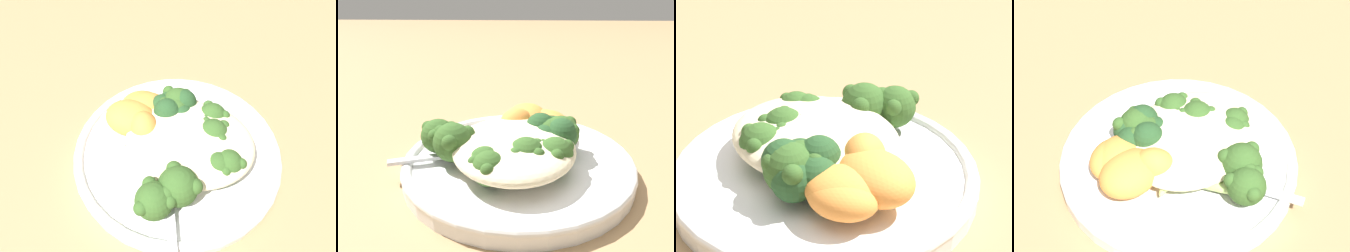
{
  "view_description": "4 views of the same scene",
  "coord_description": "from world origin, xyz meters",
  "views": [
    {
      "loc": [
        -0.05,
        0.18,
        0.29
      ],
      "look_at": [
        0.0,
        -0.03,
        0.04
      ],
      "focal_mm": 28.0,
      "sensor_mm": 36.0,
      "label": 1
    },
    {
      "loc": [
        -0.35,
        -0.02,
        0.2
      ],
      "look_at": [
        -0.02,
        -0.0,
        0.06
      ],
      "focal_mm": 35.0,
      "sensor_mm": 36.0,
      "label": 2
    },
    {
      "loc": [
        0.28,
        -0.31,
        0.28
      ],
      "look_at": [
        -0.0,
        -0.0,
        0.05
      ],
      "focal_mm": 60.0,
      "sensor_mm": 36.0,
      "label": 3
    },
    {
      "loc": [
        0.3,
        0.25,
        0.48
      ],
      "look_at": [
        -0.02,
        -0.02,
        0.06
      ],
      "focal_mm": 60.0,
      "sensor_mm": 36.0,
      "label": 4
    }
  ],
  "objects": [
    {
      "name": "broccoli_stalk_6",
      "position": [
        -0.0,
        -0.04,
        0.04
      ],
      "size": [
        0.06,
        0.11,
        0.04
      ],
      "rotation": [
        0.0,
        0.0,
        4.33
      ],
      "color": "#9EBC66",
      "rests_on": "plate"
    },
    {
      "name": "broccoli_stalk_4",
      "position": [
        -0.04,
        -0.02,
        0.04
      ],
      "size": [
        0.12,
        0.06,
        0.04
      ],
      "rotation": [
        0.0,
        0.0,
        3.48
      ],
      "color": "#9EBC66",
      "rests_on": "plate"
    },
    {
      "name": "plate",
      "position": [
        -0.01,
        -0.02,
        0.01
      ],
      "size": [
        0.26,
        0.26,
        0.02
      ],
      "color": "white",
      "rests_on": "ground_plane"
    },
    {
      "name": "broccoli_stalk_2",
      "position": [
        -0.05,
        0.01,
        0.04
      ],
      "size": [
        0.11,
        0.04,
        0.03
      ],
      "rotation": [
        0.0,
        0.0,
        2.95
      ],
      "color": "#9EBC66",
      "rests_on": "plate"
    },
    {
      "name": "quinoa_mound",
      "position": [
        -0.03,
        -0.01,
        0.04
      ],
      "size": [
        0.16,
        0.13,
        0.03
      ],
      "primitive_type": "ellipsoid",
      "color": "beige",
      "rests_on": "plate"
    },
    {
      "name": "spoon",
      "position": [
        -0.02,
        0.05,
        0.03
      ],
      "size": [
        0.05,
        0.11,
        0.01
      ],
      "rotation": [
        0.0,
        0.0,
        1.89
      ],
      "color": "silver",
      "rests_on": "plate"
    },
    {
      "name": "sweet_potato_chunk_2",
      "position": [
        0.04,
        -0.05,
        0.04
      ],
      "size": [
        0.08,
        0.08,
        0.03
      ],
      "primitive_type": "ellipsoid",
      "rotation": [
        0.0,
        0.0,
        3.77
      ],
      "color": "orange",
      "rests_on": "plate"
    },
    {
      "name": "sweet_potato_chunk_3",
      "position": [
        0.05,
        -0.06,
        0.04
      ],
      "size": [
        0.07,
        0.06,
        0.03
      ],
      "primitive_type": "ellipsoid",
      "rotation": [
        0.0,
        0.0,
        3.47
      ],
      "color": "orange",
      "rests_on": "plate"
    },
    {
      "name": "broccoli_stalk_0",
      "position": [
        -0.01,
        0.06,
        0.04
      ],
      "size": [
        0.06,
        0.12,
        0.04
      ],
      "rotation": [
        0.0,
        0.0,
        1.9
      ],
      "color": "#9EBC66",
      "rests_on": "plate"
    },
    {
      "name": "kale_tuft",
      "position": [
        0.0,
        -0.06,
        0.04
      ],
      "size": [
        0.06,
        0.06,
        0.04
      ],
      "color": "#234723",
      "rests_on": "plate"
    },
    {
      "name": "broccoli_stalk_7",
      "position": [
        0.01,
        -0.06,
        0.04
      ],
      "size": [
        0.04,
        0.1,
        0.04
      ],
      "rotation": [
        0.0,
        0.0,
        4.52
      ],
      "color": "#9EBC66",
      "rests_on": "plate"
    },
    {
      "name": "broccoli_stalk_3",
      "position": [
        -0.06,
        0.01,
        0.04
      ],
      "size": [
        0.13,
        0.04,
        0.04
      ],
      "rotation": [
        0.0,
        0.0,
        3.02
      ],
      "color": "#9EBC66",
      "rests_on": "plate"
    },
    {
      "name": "sweet_potato_chunk_1",
      "position": [
        0.03,
        -0.02,
        0.04
      ],
      "size": [
        0.05,
        0.06,
        0.04
      ],
      "primitive_type": "ellipsoid",
      "rotation": [
        0.0,
        0.0,
        2.15
      ],
      "color": "orange",
      "rests_on": "plate"
    },
    {
      "name": "ground_plane",
      "position": [
        0.0,
        0.0,
        0.0
      ],
      "size": [
        4.0,
        4.0,
        0.0
      ],
      "primitive_type": "plane",
      "color": "#9E7A51"
    },
    {
      "name": "sweet_potato_chunk_0",
      "position": [
        0.05,
        -0.03,
        0.04
      ],
      "size": [
        0.07,
        0.06,
        0.04
      ],
      "primitive_type": "ellipsoid",
      "rotation": [
        0.0,
        0.0,
        3.03
      ],
      "color": "orange",
      "rests_on": "plate"
    },
    {
      "name": "broccoli_stalk_1",
      "position": [
        -0.02,
        0.05,
        0.04
      ],
      "size": [
        0.09,
        0.1,
        0.04
      ],
      "rotation": [
        0.0,
        0.0,
        2.27
      ],
      "color": "#9EBC66",
      "rests_on": "plate"
    },
    {
      "name": "broccoli_stalk_5",
      "position": [
        -0.04,
        -0.05,
        0.04
      ],
      "size": [
        0.1,
        0.09,
        0.04
      ],
      "rotation": [
        0.0,
        0.0,
        3.84
      ],
      "color": "#9EBC66",
      "rests_on": "plate"
    }
  ]
}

